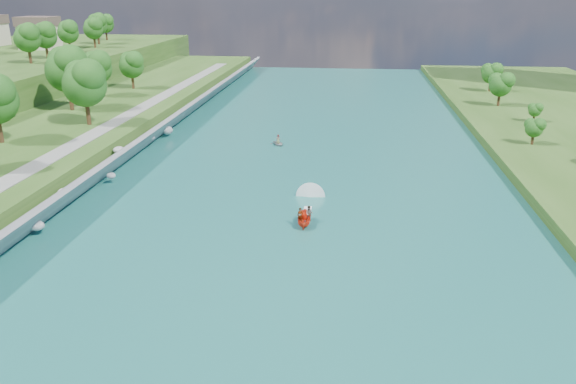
# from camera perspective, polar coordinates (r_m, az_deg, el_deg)

# --- Properties ---
(ground) EXTENTS (260.00, 260.00, 0.00)m
(ground) POSITION_cam_1_polar(r_m,az_deg,el_deg) (51.54, -1.10, -8.00)
(ground) COLOR #2D5119
(ground) RESTS_ON ground
(river_water) EXTENTS (55.00, 240.00, 0.10)m
(river_water) POSITION_cam_1_polar(r_m,az_deg,el_deg) (69.71, 1.08, -0.31)
(river_water) COLOR #195F53
(river_water) RESTS_ON ground
(ridge_west) EXTENTS (60.00, 120.00, 9.00)m
(ridge_west) POSITION_cam_1_polar(r_m,az_deg,el_deg) (167.00, -26.09, 11.16)
(ridge_west) COLOR #2D5119
(ridge_west) RESTS_ON ground
(riprap_bank) EXTENTS (4.05, 236.00, 4.39)m
(riprap_bank) POSITION_cam_1_polar(r_m,az_deg,el_deg) (75.32, -18.96, 1.56)
(riprap_bank) COLOR slate
(riprap_bank) RESTS_ON ground
(riverside_path) EXTENTS (3.00, 200.00, 0.10)m
(riverside_path) POSITION_cam_1_polar(r_m,az_deg,el_deg) (78.50, -23.28, 3.05)
(riverside_path) COLOR gray
(riverside_path) RESTS_ON berm_west
(trees_ridge) EXTENTS (14.42, 65.32, 10.32)m
(trees_ridge) POSITION_cam_1_polar(r_m,az_deg,el_deg) (162.69, -20.74, 15.04)
(trees_ridge) COLOR #124413
(trees_ridge) RESTS_ON ridge_west
(motorboat) EXTENTS (3.60, 18.62, 2.10)m
(motorboat) POSITION_cam_1_polar(r_m,az_deg,el_deg) (62.39, 1.83, -2.16)
(motorboat) COLOR red
(motorboat) RESTS_ON river_water
(raft) EXTENTS (3.20, 3.54, 1.72)m
(raft) POSITION_cam_1_polar(r_m,az_deg,el_deg) (92.33, -1.01, 5.05)
(raft) COLOR gray
(raft) RESTS_ON river_water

